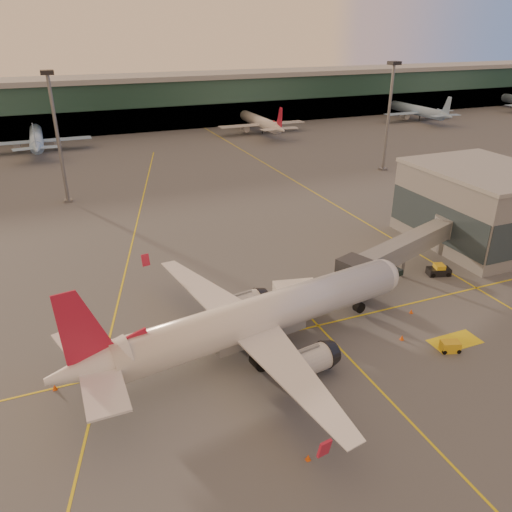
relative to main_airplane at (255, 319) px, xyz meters
name	(u,v)px	position (x,y,z in m)	size (l,w,h in m)	color
ground	(300,358)	(4.10, -3.11, -4.19)	(600.00, 600.00, 0.00)	#4C4F54
taxi_markings	(151,229)	(-3.22, 41.37, -4.18)	(100.12, 173.00, 0.01)	yellow
terminal	(112,104)	(4.10, 138.68, 4.57)	(400.00, 20.00, 17.60)	#19382D
gate_building	(480,206)	(46.03, 14.82, 2.11)	(18.40, 22.40, 12.60)	slate
mast_west_near	(56,129)	(-15.90, 62.89, 10.67)	(2.40, 2.40, 25.60)	slate
mast_east_near	(389,109)	(59.10, 58.89, 10.67)	(2.40, 2.40, 25.60)	slate
distant_aircraft_row	(160,141)	(14.93, 114.89, -4.19)	(350.00, 34.00, 13.00)	#8BB6E9
main_airplane	(255,319)	(0.00, 0.00, 0.00)	(42.62, 38.61, 12.89)	silver
jet_bridge	(411,246)	(28.12, 9.35, 0.20)	(26.67, 12.04, 6.22)	slate
catering_truck	(295,296)	(7.93, 5.97, -1.88)	(5.60, 3.37, 4.06)	#B04419
gpu_cart	(450,347)	(20.18, -8.35, -3.59)	(2.39, 1.83, 1.23)	gold
pushback_tug	(439,271)	(31.97, 7.13, -3.51)	(3.59, 2.57, 1.66)	black
cone_nose	(411,311)	(21.42, -0.08, -3.92)	(0.44, 0.44, 0.56)	#EC540C
cone_tail	(55,387)	(-21.01, 1.64, -3.89)	(0.49, 0.49, 0.62)	#EC540C
cone_wing_right	(308,457)	(-1.71, -15.96, -3.90)	(0.46, 0.46, 0.59)	#EC540C
cone_wing_left	(214,285)	(0.51, 16.30, -3.92)	(0.44, 0.44, 0.56)	#EC540C
cone_fwd	(402,337)	(16.64, -4.47, -3.89)	(0.49, 0.49, 0.62)	#EC540C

